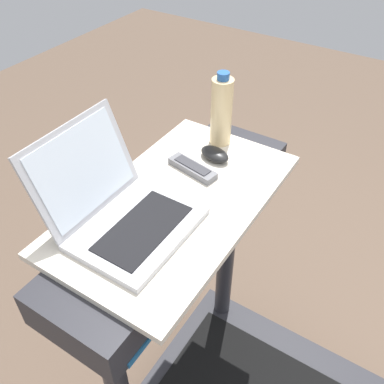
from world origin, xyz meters
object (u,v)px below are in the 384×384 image
Objects in this scene: water_bottle at (221,111)px; computer_mouse at (215,154)px; tv_remote at (192,168)px; laptop at (120,209)px.

computer_mouse is at bearing -160.29° from water_bottle.
water_bottle is 0.21m from tv_remote.
computer_mouse is 0.14m from water_bottle.
computer_mouse is at bearing -15.22° from tv_remote.
tv_remote is at bearing -177.42° from water_bottle.
water_bottle reaches higher than tv_remote.
laptop is at bearing 176.53° from water_bottle.
tv_remote is (-0.18, -0.01, -0.10)m from water_bottle.
computer_mouse is at bearing -7.13° from laptop.
water_bottle is (0.09, 0.03, 0.10)m from computer_mouse.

